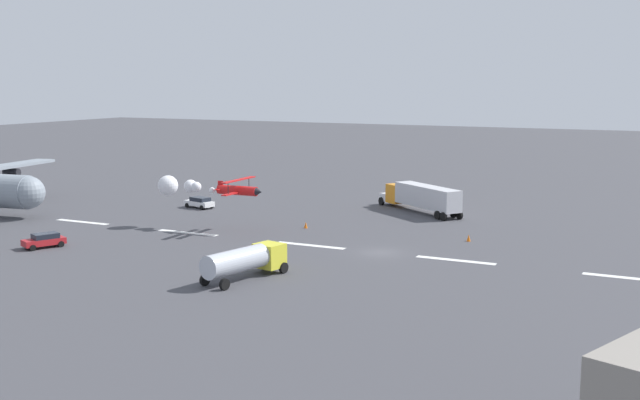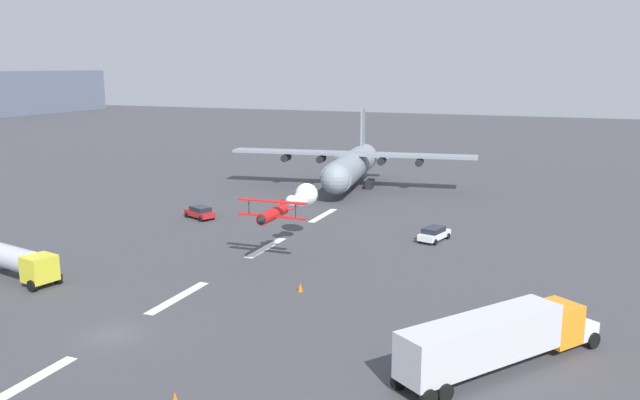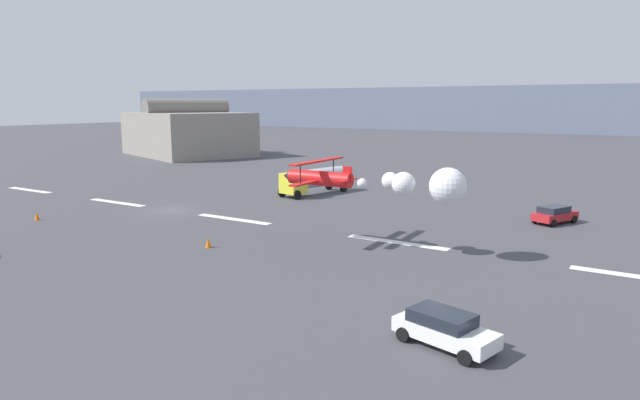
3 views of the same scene
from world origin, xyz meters
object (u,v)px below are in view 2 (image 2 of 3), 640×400
object	(u,v)px
cargo_transport_plane	(350,166)
traffic_cone_far	(300,287)
semi_truck_orange	(498,337)
stunt_biplane_red	(296,201)
traffic_cone_near	(175,399)
fuel_tanker_truck	(18,261)
followme_car_yellow	(434,233)
airport_staff_sedan	(200,212)

from	to	relation	value
cargo_transport_plane	traffic_cone_far	distance (m)	45.96
semi_truck_orange	stunt_biplane_red	bearing A→B (deg)	47.59
cargo_transport_plane	stunt_biplane_red	bearing A→B (deg)	-170.44
cargo_transport_plane	semi_truck_orange	distance (m)	60.04
cargo_transport_plane	traffic_cone_near	size ratio (longest dim) A/B	49.79
stunt_biplane_red	fuel_tanker_truck	distance (m)	26.23
fuel_tanker_truck	stunt_biplane_red	bearing A→B (deg)	-44.66
fuel_tanker_truck	traffic_cone_near	size ratio (longest dim) A/B	12.22
followme_car_yellow	airport_staff_sedan	size ratio (longest dim) A/B	1.02
airport_staff_sedan	traffic_cone_near	world-z (taller)	airport_staff_sedan
airport_staff_sedan	traffic_cone_far	world-z (taller)	airport_staff_sedan
fuel_tanker_truck	traffic_cone_far	distance (m)	24.92
cargo_transport_plane	traffic_cone_far	xyz separation A→B (m)	(-44.46, -11.20, -3.20)
followme_car_yellow	fuel_tanker_truck	bearing A→B (deg)	130.48
semi_truck_orange	followme_car_yellow	bearing A→B (deg)	19.34
semi_truck_orange	traffic_cone_near	xyz separation A→B (m)	(-11.01, 15.93, -1.76)
fuel_tanker_truck	airport_staff_sedan	distance (m)	26.16
semi_truck_orange	airport_staff_sedan	bearing A→B (deg)	54.01
cargo_transport_plane	traffic_cone_near	xyz separation A→B (m)	(-64.03, -12.19, -3.20)
traffic_cone_far	traffic_cone_near	bearing A→B (deg)	-177.10
traffic_cone_near	stunt_biplane_red	bearing A→B (deg)	12.01
stunt_biplane_red	semi_truck_orange	xyz separation A→B (m)	(-20.71, -22.68, -2.81)
semi_truck_orange	traffic_cone_near	size ratio (longest dim) A/B	19.04
followme_car_yellow	stunt_biplane_red	bearing A→B (deg)	121.98
fuel_tanker_truck	followme_car_yellow	size ratio (longest dim) A/B	1.94
traffic_cone_near	traffic_cone_far	world-z (taller)	same
stunt_biplane_red	fuel_tanker_truck	world-z (taller)	stunt_biplane_red
fuel_tanker_truck	traffic_cone_near	bearing A→B (deg)	-117.80
stunt_biplane_red	traffic_cone_near	bearing A→B (deg)	-167.99
cargo_transport_plane	traffic_cone_far	size ratio (longest dim) A/B	49.79
followme_car_yellow	semi_truck_orange	bearing A→B (deg)	-160.66
fuel_tanker_truck	airport_staff_sedan	size ratio (longest dim) A/B	1.98
fuel_tanker_truck	traffic_cone_far	xyz separation A→B (m)	(6.37, -24.05, -1.37)
stunt_biplane_red	followme_car_yellow	distance (m)	15.46
semi_truck_orange	fuel_tanker_truck	distance (m)	41.03
traffic_cone_far	cargo_transport_plane	bearing A→B (deg)	14.14
semi_truck_orange	traffic_cone_far	distance (m)	19.05
stunt_biplane_red	airport_staff_sedan	distance (m)	18.37
followme_car_yellow	traffic_cone_near	size ratio (longest dim) A/B	6.28
stunt_biplane_red	airport_staff_sedan	world-z (taller)	stunt_biplane_red
airport_staff_sedan	traffic_cone_far	bearing A→B (deg)	-131.84
fuel_tanker_truck	airport_staff_sedan	xyz separation A→B (m)	(26.06, -2.06, -0.93)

